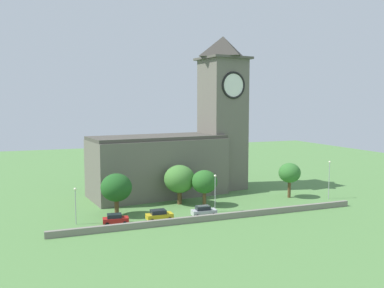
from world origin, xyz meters
TOP-DOWN VIEW (x-y plane):
  - ground_plane at (0.00, 15.00)m, footprint 200.00×200.00m
  - church at (2.24, 16.60)m, footprint 36.10×15.59m
  - quay_barrier at (0.00, -5.98)m, footprint 53.93×0.70m
  - car_red at (-16.12, -2.42)m, footprint 4.24×2.40m
  - car_yellow at (-8.98, -2.95)m, footprint 4.38×2.26m
  - car_silver at (-1.12, -3.20)m, footprint 4.35×2.35m
  - streetlamp_west_end at (-22.04, -0.25)m, footprint 0.44×0.44m
  - streetlamp_west_mid at (1.95, -1.10)m, footprint 0.44×0.44m
  - streetlamp_central at (27.64, -0.05)m, footprint 0.44×0.44m
  - tree_riverside_west at (20.86, 3.87)m, footprint 4.49×4.49m
  - tree_riverside_east at (1.79, 3.52)m, footprint 4.88×4.88m
  - tree_by_tower at (-15.02, 2.35)m, footprint 5.34×5.34m
  - tree_churchyard at (-2.12, 6.56)m, footprint 5.94×5.94m

SIDE VIEW (x-z plane):
  - ground_plane at x=0.00m, z-range 0.00..0.00m
  - quay_barrier at x=0.00m, z-range 0.00..1.03m
  - car_red at x=-16.12m, z-range 0.01..1.71m
  - car_yellow at x=-8.98m, z-range 0.01..1.86m
  - car_silver at x=-1.12m, z-range 0.01..1.87m
  - streetlamp_west_end at x=-22.04m, z-range 1.09..7.08m
  - streetlamp_west_mid at x=1.95m, z-range 1.16..7.91m
  - tree_riverside_east at x=1.79m, z-range 1.19..8.04m
  - tree_churchyard at x=-2.12m, z-range 1.09..8.68m
  - tree_by_tower at x=-15.02m, z-range 1.26..8.66m
  - tree_riverside_west at x=20.86m, z-range 1.51..8.69m
  - streetlamp_central at x=27.64m, z-range 1.23..9.02m
  - church at x=2.24m, z-range -6.61..27.62m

